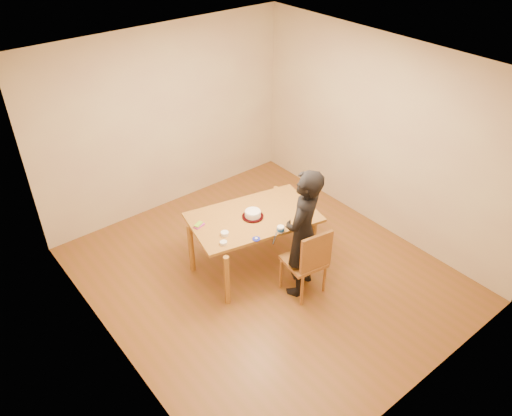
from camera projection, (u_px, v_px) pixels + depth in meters
room_shell at (248, 174)px, 5.90m from camera, size 4.00×4.50×2.70m
dining_table at (253, 217)px, 6.23m from camera, size 1.73×1.24×0.04m
dining_chair at (304, 261)px, 5.97m from camera, size 0.51×0.51×0.04m
cake_plate at (253, 216)px, 6.19m from camera, size 0.27×0.27×0.02m
cake at (253, 214)px, 6.17m from camera, size 0.20×0.20×0.06m
frosting_dome at (253, 211)px, 6.15m from camera, size 0.20×0.20×0.03m
frosting_tub at (281, 229)px, 5.93m from camera, size 0.09×0.09×0.08m
frosting_lid at (256, 239)px, 5.83m from camera, size 0.10×0.10×0.01m
frosting_dollop at (256, 238)px, 5.82m from camera, size 0.04×0.04×0.02m
ramekin_green at (224, 243)px, 5.75m from camera, size 0.08×0.08×0.04m
ramekin_yellow at (225, 234)px, 5.89m from camera, size 0.09×0.09×0.04m
ramekin_multi at (223, 243)px, 5.75m from camera, size 0.07×0.07×0.04m
candy_box_pink at (199, 226)px, 6.04m from camera, size 0.15×0.10×0.02m
candy_box_green at (199, 224)px, 6.03m from camera, size 0.13×0.10×0.02m
spatula at (274, 240)px, 5.81m from camera, size 0.13×0.11×0.01m
person at (303, 234)px, 5.78m from camera, size 0.72×0.62×1.67m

